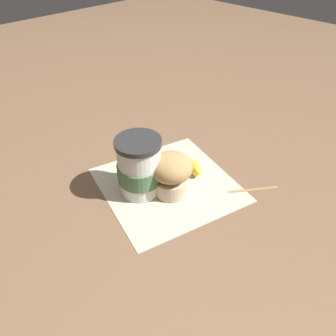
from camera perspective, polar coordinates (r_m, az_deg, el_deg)
The scene contains 6 objects.
ground_plane at distance 0.71m, azimuth 0.00°, elevation -2.92°, with size 3.00×3.00×0.00m, color brown.
paper_napkin at distance 0.71m, azimuth 0.00°, elevation -2.87°, with size 0.27×0.27×0.00m, color beige.
coffee_cup at distance 0.66m, azimuth -4.97°, elevation 0.13°, with size 0.09×0.09×0.12m.
muffin at distance 0.66m, azimuth 0.55°, elevation -0.86°, with size 0.09×0.09×0.09m.
banana at distance 0.75m, azimuth 0.99°, elevation 1.44°, with size 0.08×0.15×0.03m.
wooden_stirrer at distance 0.72m, azimuth 14.61°, elevation -3.66°, with size 0.11×0.01×0.00m, color #9E7547.
Camera 1 is at (-0.37, -0.38, 0.47)m, focal length 35.00 mm.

